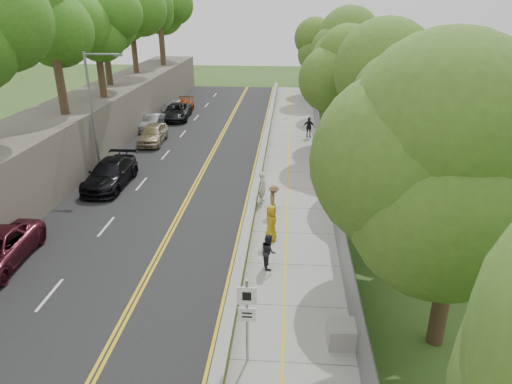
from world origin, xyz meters
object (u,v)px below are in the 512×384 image
concrete_block (345,334)px  painter_0 (271,223)px  signpost (247,313)px  person_far (309,127)px  construction_barrel (317,152)px  streetlight (95,105)px

concrete_block → painter_0: bearing=111.7°
signpost → person_far: size_ratio=1.76×
construction_barrel → painter_0: (-2.85, -12.88, 0.45)m
streetlight → construction_barrel: streetlight is taller
construction_barrel → painter_0: painter_0 is taller
concrete_block → painter_0: 7.73m
streetlight → construction_barrel: bearing=15.4°
signpost → person_far: bearing=84.0°
streetlight → concrete_block: streetlight is taller
signpost → concrete_block: 3.74m
signpost → concrete_block: bearing=17.9°
signpost → construction_barrel: (3.25, 21.09, -1.44)m
concrete_block → painter_0: (-2.85, 7.17, 0.52)m
concrete_block → construction_barrel: bearing=90.0°
streetlight → painter_0: bearing=-36.5°
construction_barrel → person_far: 5.63m
streetlight → person_far: (14.33, 9.68, -3.71)m
streetlight → painter_0: streetlight is taller
construction_barrel → concrete_block: construction_barrel is taller
concrete_block → person_far: size_ratio=0.68×
signpost → construction_barrel: 21.39m
signpost → concrete_block: signpost is taller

